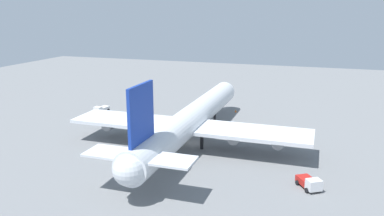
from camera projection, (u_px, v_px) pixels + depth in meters
name	position (u px, v px, depth m)	size (l,w,h in m)	color
ground_plane	(192.00, 143.00, 84.13)	(250.99, 250.99, 0.00)	slate
cargo_airplane	(191.00, 119.00, 82.40)	(62.75, 50.12, 17.27)	silver
fuel_truck	(101.00, 109.00, 108.08)	(4.98, 2.92, 2.05)	white
maintenance_van	(142.00, 100.00, 119.10)	(4.93, 3.59, 2.43)	#232328
cargo_loader	(310.00, 183.00, 62.43)	(5.17, 4.44, 2.10)	silver
safety_cone_nose	(236.00, 111.00, 108.91)	(0.52, 0.52, 0.74)	orange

